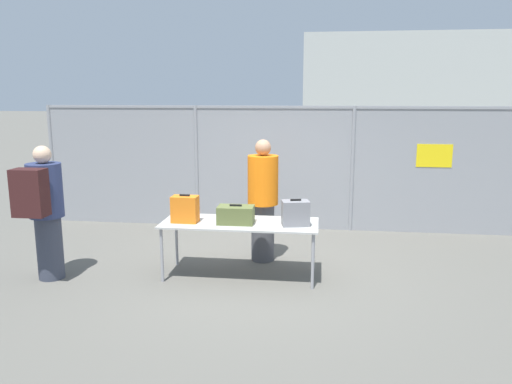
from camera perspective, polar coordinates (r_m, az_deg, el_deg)
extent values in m
plane|color=#605E56|center=(6.92, -0.07, -9.42)|extent=(120.00, 120.00, 0.00)
cylinder|color=gray|center=(10.33, -22.22, 3.00)|extent=(0.07, 0.07, 2.23)
cylinder|color=gray|center=(9.27, -6.79, 2.91)|extent=(0.07, 0.07, 2.23)
cylinder|color=gray|center=(9.01, 10.95, 2.55)|extent=(0.07, 0.07, 2.23)
cube|color=gray|center=(9.03, 1.95, 2.77)|extent=(8.48, 0.01, 2.23)
cube|color=gray|center=(8.94, 2.00, 9.65)|extent=(8.48, 0.04, 0.04)
cube|color=yellow|center=(9.16, 19.71, 3.92)|extent=(0.60, 0.01, 0.40)
cube|color=#B2B2AD|center=(6.65, -1.86, -3.57)|extent=(2.08, 0.80, 0.02)
cylinder|color=#99999E|center=(6.67, -10.71, -7.11)|extent=(0.04, 0.04, 0.73)
cylinder|color=#99999E|center=(6.36, 6.50, -7.90)|extent=(0.04, 0.04, 0.73)
cylinder|color=#99999E|center=(7.29, -9.06, -5.47)|extent=(0.04, 0.04, 0.73)
cylinder|color=#99999E|center=(7.01, 6.59, -6.09)|extent=(0.04, 0.04, 0.73)
cube|color=orange|center=(6.68, -8.11, -1.95)|extent=(0.35, 0.22, 0.35)
cube|color=black|center=(6.64, -8.16, -0.37)|extent=(0.14, 0.03, 0.02)
cube|color=#566033|center=(6.56, -2.33, -2.62)|extent=(0.48, 0.30, 0.23)
cube|color=black|center=(6.53, -2.33, -1.53)|extent=(0.16, 0.03, 0.02)
cube|color=slate|center=(6.48, 4.54, -2.42)|extent=(0.39, 0.29, 0.32)
cube|color=black|center=(6.44, 4.56, -0.91)|extent=(0.14, 0.05, 0.02)
cylinder|color=#383D4C|center=(7.22, -22.49, -5.88)|extent=(0.34, 0.34, 0.85)
cylinder|color=navy|center=(7.04, -22.96, 0.18)|extent=(0.44, 0.44, 0.71)
sphere|color=beige|center=(6.97, -23.26, 3.96)|extent=(0.23, 0.23, 0.23)
cube|color=#381919|center=(6.75, -24.43, -0.08)|extent=(0.40, 0.24, 0.59)
cylinder|color=#4C4C51|center=(7.38, 0.78, -4.61)|extent=(0.34, 0.34, 0.85)
cylinder|color=orange|center=(7.21, 0.80, 1.38)|extent=(0.44, 0.44, 0.71)
sphere|color=#A57A5B|center=(7.14, 0.81, 5.10)|extent=(0.23, 0.23, 0.23)
cube|color=#4C6B47|center=(10.73, 15.52, -0.20)|extent=(2.49, 1.23, 0.48)
sphere|color=black|center=(10.05, 13.55, -1.55)|extent=(0.55, 0.55, 0.55)
sphere|color=black|center=(11.35, 12.85, -0.07)|extent=(0.55, 0.55, 0.55)
cylinder|color=#59595B|center=(10.66, 6.49, -0.99)|extent=(0.87, 0.06, 0.06)
cube|color=#B2B7B2|center=(33.44, 19.60, 11.31)|extent=(15.81, 8.25, 5.75)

